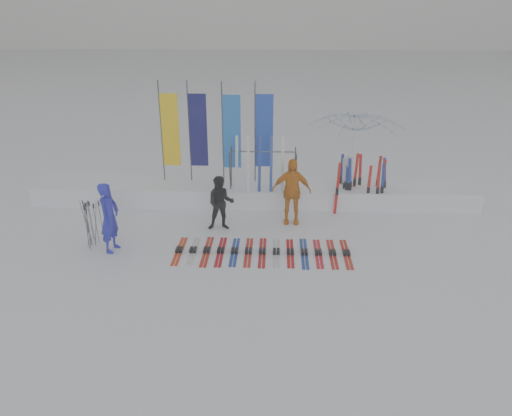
{
  "coord_description": "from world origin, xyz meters",
  "views": [
    {
      "loc": [
        0.69,
        -10.44,
        5.99
      ],
      "look_at": [
        0.2,
        1.6,
        1.0
      ],
      "focal_mm": 35.0,
      "sensor_mm": 36.0,
      "label": 1
    }
  ],
  "objects_px": {
    "person_yellow": "(291,191)",
    "tent_canopy": "(354,154)",
    "person_blue": "(109,218)",
    "ski_rack": "(263,164)",
    "ski_row": "(262,252)",
    "person_black": "(221,203)"
  },
  "relations": [
    {
      "from": "ski_rack",
      "to": "person_blue",
      "type": "bearing_deg",
      "value": -140.06
    },
    {
      "from": "person_black",
      "to": "ski_rack",
      "type": "xyz_separation_m",
      "value": [
        1.13,
        1.77,
        0.6
      ]
    },
    {
      "from": "person_yellow",
      "to": "ski_rack",
      "type": "distance_m",
      "value": 1.55
    },
    {
      "from": "person_black",
      "to": "ski_rack",
      "type": "height_order",
      "value": "ski_rack"
    },
    {
      "from": "person_blue",
      "to": "person_black",
      "type": "relative_size",
      "value": 1.18
    },
    {
      "from": "person_yellow",
      "to": "ski_rack",
      "type": "xyz_separation_m",
      "value": [
        -0.85,
        1.23,
        0.42
      ]
    },
    {
      "from": "person_black",
      "to": "person_blue",
      "type": "bearing_deg",
      "value": -157.74
    },
    {
      "from": "person_blue",
      "to": "tent_canopy",
      "type": "distance_m",
      "value": 8.04
    },
    {
      "from": "person_yellow",
      "to": "tent_canopy",
      "type": "relative_size",
      "value": 0.62
    },
    {
      "from": "person_blue",
      "to": "tent_canopy",
      "type": "xyz_separation_m",
      "value": [
        6.75,
        4.35,
        0.49
      ]
    },
    {
      "from": "ski_rack",
      "to": "ski_row",
      "type": "bearing_deg",
      "value": -88.53
    },
    {
      "from": "person_yellow",
      "to": "ski_rack",
      "type": "bearing_deg",
      "value": 125.54
    },
    {
      "from": "person_blue",
      "to": "ski_row",
      "type": "xyz_separation_m",
      "value": [
        3.9,
        -0.01,
        -0.89
      ]
    },
    {
      "from": "person_blue",
      "to": "person_black",
      "type": "height_order",
      "value": "person_blue"
    },
    {
      "from": "person_yellow",
      "to": "person_blue",
      "type": "bearing_deg",
      "value": -156.18
    },
    {
      "from": "person_blue",
      "to": "tent_canopy",
      "type": "relative_size",
      "value": 0.59
    },
    {
      "from": "person_yellow",
      "to": "ski_row",
      "type": "bearing_deg",
      "value": -110.27
    },
    {
      "from": "person_yellow",
      "to": "ski_row",
      "type": "xyz_separation_m",
      "value": [
        -0.77,
        -1.97,
        -0.93
      ]
    },
    {
      "from": "ski_row",
      "to": "ski_rack",
      "type": "height_order",
      "value": "ski_rack"
    },
    {
      "from": "tent_canopy",
      "to": "ski_row",
      "type": "distance_m",
      "value": 5.38
    },
    {
      "from": "person_blue",
      "to": "ski_row",
      "type": "height_order",
      "value": "person_blue"
    },
    {
      "from": "ski_row",
      "to": "ski_rack",
      "type": "relative_size",
      "value": 2.2
    }
  ]
}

